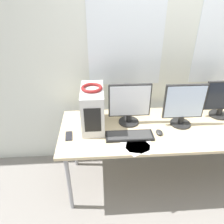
# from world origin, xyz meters

# --- Properties ---
(ground_plane) EXTENTS (14.00, 14.00, 0.00)m
(ground_plane) POSITION_xyz_m (0.00, 0.00, 0.00)
(ground_plane) COLOR gray
(wall_back) EXTENTS (8.00, 0.07, 2.70)m
(wall_back) POSITION_xyz_m (0.00, 0.89, 1.35)
(wall_back) COLOR silver
(wall_back) RESTS_ON ground_plane
(desk) EXTENTS (2.44, 0.76, 0.73)m
(desk) POSITION_xyz_m (0.00, 0.38, 0.69)
(desk) COLOR #D1BA8E
(desk) RESTS_ON ground_plane
(pc_tower) EXTENTS (0.21, 0.42, 0.40)m
(pc_tower) POSITION_xyz_m (-0.90, 0.46, 0.93)
(pc_tower) COLOR silver
(pc_tower) RESTS_ON desk
(headphones) EXTENTS (0.19, 0.19, 0.03)m
(headphones) POSITION_xyz_m (-0.90, 0.46, 1.15)
(headphones) COLOR maroon
(headphones) RESTS_ON pc_tower
(monitor_main) EXTENTS (0.41, 0.20, 0.42)m
(monitor_main) POSITION_xyz_m (-0.54, 0.49, 0.95)
(monitor_main) COLOR black
(monitor_main) RESTS_ON desk
(monitor_right_near) EXTENTS (0.40, 0.20, 0.43)m
(monitor_right_near) POSITION_xyz_m (-0.03, 0.42, 0.95)
(monitor_right_near) COLOR black
(monitor_right_near) RESTS_ON desk
(monitor_right_far) EXTENTS (0.39, 0.20, 0.40)m
(monitor_right_far) POSITION_xyz_m (0.44, 0.56, 0.94)
(monitor_right_far) COLOR black
(monitor_right_far) RESTS_ON desk
(keyboard) EXTENTS (0.44, 0.16, 0.02)m
(keyboard) POSITION_xyz_m (-0.57, 0.25, 0.75)
(keyboard) COLOR black
(keyboard) RESTS_ON desk
(mouse) EXTENTS (0.06, 0.09, 0.03)m
(mouse) POSITION_xyz_m (-0.28, 0.28, 0.75)
(mouse) COLOR #2D2D2D
(mouse) RESTS_ON desk
(cell_phone) EXTENTS (0.07, 0.14, 0.01)m
(cell_phone) POSITION_xyz_m (-1.13, 0.29, 0.74)
(cell_phone) COLOR #232328
(cell_phone) RESTS_ON desk
(paper_sheet_left) EXTENTS (0.28, 0.34, 0.00)m
(paper_sheet_left) POSITION_xyz_m (-0.50, 0.16, 0.74)
(paper_sheet_left) COLOR white
(paper_sheet_left) RESTS_ON desk
(paper_sheet_front) EXTENTS (0.32, 0.36, 0.00)m
(paper_sheet_front) POSITION_xyz_m (-0.54, 0.15, 0.74)
(paper_sheet_front) COLOR white
(paper_sheet_front) RESTS_ON desk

